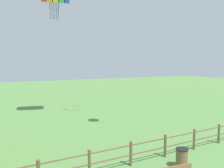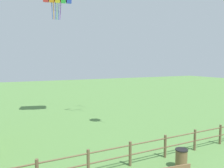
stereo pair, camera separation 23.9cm
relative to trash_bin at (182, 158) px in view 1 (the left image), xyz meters
name	(u,v)px [view 1 (the left image)]	position (x,y,z in m)	size (l,w,h in m)	color
wooden_fence	(131,152)	(-2.06, 1.30, 0.22)	(17.51, 0.14, 1.22)	brown
trash_bin	(182,158)	(0.00, 0.00, 0.00)	(0.60, 0.60, 0.94)	brown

